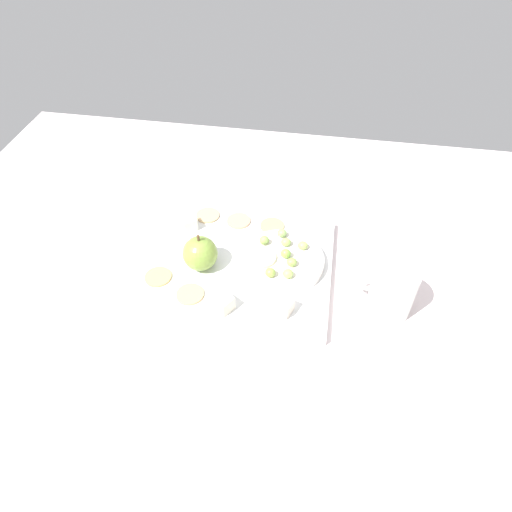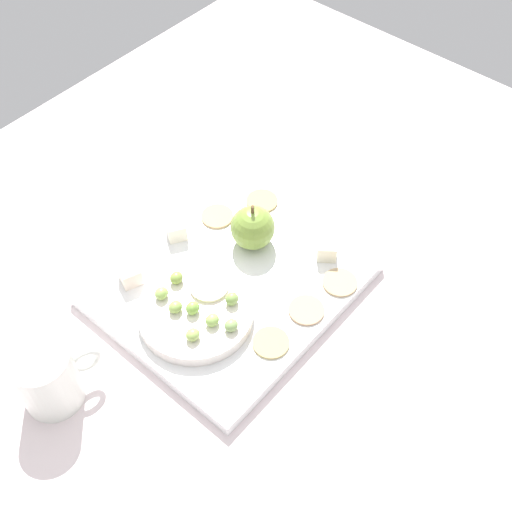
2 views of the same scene
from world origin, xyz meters
TOP-DOWN VIEW (x-y plane):
  - table at (0.00, 0.00)cm, footprint 138.27×105.56cm
  - platter at (0.51, -0.96)cm, footprint 33.71×29.79cm
  - serving_dish at (-7.07, -1.72)cm, footprint 15.58×15.58cm
  - apple_whole at (7.81, 1.07)cm, footprint 6.48×6.48cm
  - apple_stem at (7.81, 1.07)cm, footprint 0.50×0.50cm
  - cheese_cube_0 at (-8.73, 9.34)cm, footprint 3.61×3.61cm
  - cheese_cube_1 at (1.42, 10.43)cm, footprint 3.85×3.85cm
  - cheese_cube_2 at (12.83, -8.66)cm, footprint 3.90×3.90cm
  - cracker_0 at (3.32, -12.47)cm, footprint 4.91×4.91cm
  - cracker_1 at (10.08, -13.15)cm, footprint 4.91×4.91cm
  - cracker_2 at (14.90, 5.33)cm, footprint 4.91×4.91cm
  - cracker_3 at (8.00, 8.41)cm, footprint 4.91×4.91cm
  - cracker_4 at (-3.74, -12.10)cm, footprint 4.91×4.91cm
  - grape_0 at (-7.67, -1.90)cm, footprint 1.92×1.73cm
  - grape_1 at (-7.30, -5.09)cm, footprint 1.92×1.73cm
  - grape_2 at (-8.65, 2.97)cm, footprint 1.92×1.73cm
  - grape_3 at (-10.54, -4.71)cm, footprint 1.92×1.73cm
  - grape_4 at (-8.98, 0.41)cm, footprint 1.92×1.73cm
  - grape_5 at (-5.52, 3.26)cm, footprint 1.92×1.73cm
  - grape_6 at (-6.28, -7.48)cm, footprint 1.92×1.73cm
  - grape_7 at (-3.19, -4.81)cm, footprint 1.92×1.73cm
  - apple_slice_0 at (-3.34, -0.77)cm, footprint 5.34×5.34cm
  - cup at (-26.51, 4.31)cm, footprint 10.45×7.52cm

SIDE VIEW (x-z plane):
  - table at x=0.00cm, z-range 0.00..4.74cm
  - platter at x=0.51cm, z-range 4.74..6.64cm
  - cracker_0 at x=3.32cm, z-range 6.64..7.04cm
  - cracker_1 at x=10.08cm, z-range 6.64..7.04cm
  - cracker_2 at x=14.90cm, z-range 6.64..7.04cm
  - cracker_3 at x=8.00cm, z-range 6.64..7.04cm
  - cracker_4 at x=-3.74cm, z-range 6.64..7.04cm
  - serving_dish at x=-7.07cm, z-range 6.64..8.53cm
  - cheese_cube_0 at x=-8.73cm, z-range 6.64..9.42cm
  - cheese_cube_1 at x=1.42cm, z-range 6.64..9.42cm
  - cheese_cube_2 at x=12.83cm, z-range 6.64..9.42cm
  - apple_slice_0 at x=-3.34cm, z-range 8.53..9.13cm
  - grape_3 at x=-10.54cm, z-range 8.53..10.09cm
  - grape_4 at x=-8.98cm, z-range 8.53..10.11cm
  - grape_6 at x=-6.28cm, z-range 8.53..10.11cm
  - grape_1 at x=-7.30cm, z-range 8.53..10.15cm
  - grape_2 at x=-8.65cm, z-range 8.53..10.17cm
  - grape_5 at x=-5.52cm, z-range 8.53..10.25cm
  - grape_7 at x=-3.19cm, z-range 8.53..10.33cm
  - grape_0 at x=-7.67cm, z-range 8.53..10.34cm
  - cup at x=-26.51cm, z-range 4.74..14.23cm
  - apple_whole at x=7.81cm, z-range 6.64..13.12cm
  - apple_stem at x=7.81cm, z-range 13.12..14.32cm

